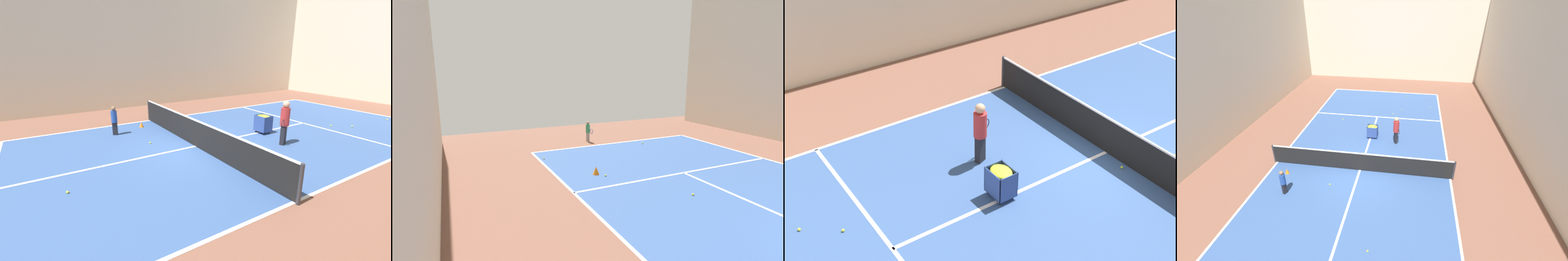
{
  "view_description": "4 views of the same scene",
  "coord_description": "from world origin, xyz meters",
  "views": [
    {
      "loc": [
        7.98,
        -4.92,
        3.5
      ],
      "look_at": [
        0.0,
        0.0,
        0.63
      ],
      "focal_mm": 24.0,
      "sensor_mm": 36.0,
      "label": 1
    },
    {
      "loc": [
        7.98,
        2.13,
        3.91
      ],
      "look_at": [
        1.18,
        -12.53,
        0.61
      ],
      "focal_mm": 28.0,
      "sensor_mm": 36.0,
      "label": 2
    },
    {
      "loc": [
        -7.98,
        9.6,
        8.32
      ],
      "look_at": [
        1.6,
        3.0,
        0.94
      ],
      "focal_mm": 50.0,
      "sensor_mm": 36.0,
      "label": 3
    },
    {
      "loc": [
        2.35,
        -10.58,
        8.32
      ],
      "look_at": [
        0.11,
        3.43,
        0.48
      ],
      "focal_mm": 24.0,
      "sensor_mm": 36.0,
      "label": 4
    }
  ],
  "objects": [
    {
      "name": "tennis_ball_1",
      "position": [
        1.22,
        -4.6,
        0.04
      ],
      "size": [
        0.07,
        0.07,
        0.07
      ],
      "primitive_type": "sphere",
      "color": "yellow",
      "rests_on": "ground"
    },
    {
      "name": "tennis_ball_4",
      "position": [
        -1.23,
        -10.84,
        0.04
      ],
      "size": [
        0.07,
        0.07,
        0.07
      ],
      "primitive_type": "sphere",
      "color": "yellow",
      "rests_on": "ground"
    },
    {
      "name": "tennis_ball_8",
      "position": [
        4.32,
        -10.35,
        0.04
      ],
      "size": [
        0.07,
        0.07,
        0.07
      ],
      "primitive_type": "sphere",
      "color": "yellow",
      "rests_on": "ground"
    },
    {
      "name": "line_baseline_near",
      "position": [
        0.0,
        -11.58,
        0.01
      ],
      "size": [
        9.08,
        0.1,
        0.0
      ],
      "primitive_type": "cube",
      "color": "white",
      "rests_on": "ground"
    },
    {
      "name": "line_service_near",
      "position": [
        0.0,
        -6.37,
        0.01
      ],
      "size": [
        9.08,
        0.1,
        0.0
      ],
      "primitive_type": "cube",
      "color": "white",
      "rests_on": "ground"
    },
    {
      "name": "tennis_ball_3",
      "position": [
        2.89,
        -7.29,
        0.04
      ],
      "size": [
        0.07,
        0.07,
        0.07
      ],
      "primitive_type": "sphere",
      "color": "yellow",
      "rests_on": "ground"
    },
    {
      "name": "training_cone_0",
      "position": [
        3.11,
        -7.63,
        0.15
      ],
      "size": [
        0.25,
        0.25,
        0.3
      ],
      "primitive_type": "cone",
      "color": "orange",
      "rests_on": "ground"
    },
    {
      "name": "player_near_baseline",
      "position": [
        1.17,
        -12.52,
        0.64
      ],
      "size": [
        0.24,
        0.55,
        1.11
      ],
      "rotation": [
        0.0,
        0.0,
        1.67
      ],
      "color": "gray",
      "rests_on": "ground"
    }
  ]
}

